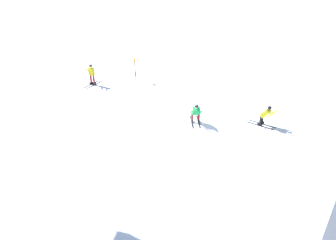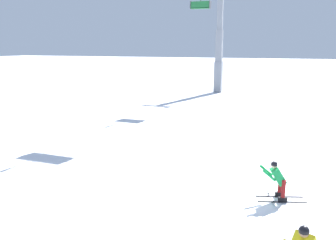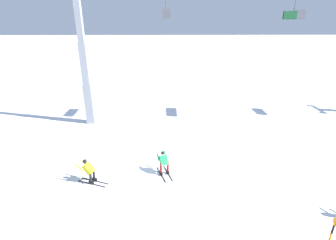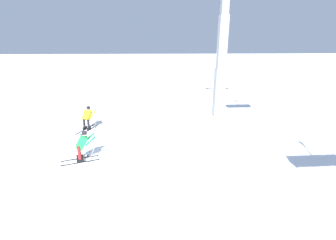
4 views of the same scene
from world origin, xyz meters
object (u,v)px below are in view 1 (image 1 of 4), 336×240
trail_marker_pole (135,68)px  skier_carving_main (196,112)px  skier_distant_uphill (266,114)px  skier_distant_downhill (91,73)px

trail_marker_pole → skier_carving_main: bearing=136.9°
skier_distant_uphill → skier_distant_downhill: (13.01, -3.13, 0.17)m
skier_distant_uphill → skier_distant_downhill: skier_distant_downhill is taller
skier_carving_main → trail_marker_pole: 8.25m
skier_carving_main → skier_distant_uphill: (-4.03, -0.79, 0.03)m
skier_carving_main → trail_marker_pole: size_ratio=0.87×
skier_carving_main → skier_distant_downhill: bearing=-23.6°
trail_marker_pole → skier_distant_uphill: size_ratio=1.08×
skier_distant_uphill → skier_carving_main: bearing=11.1°
skier_carving_main → skier_distant_uphill: 4.11m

